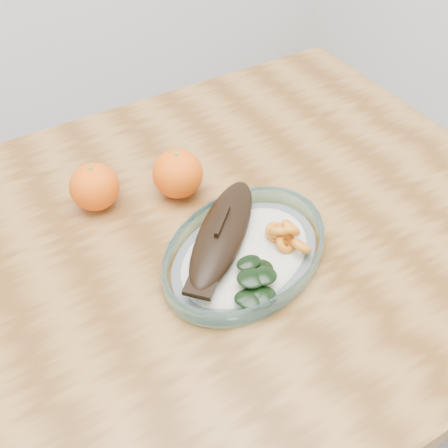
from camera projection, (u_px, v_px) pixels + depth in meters
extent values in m
cube|color=brown|center=(161.00, 267.00, 0.83)|extent=(1.20, 0.80, 0.04)
cylinder|color=brown|center=(298.00, 199.00, 1.50)|extent=(0.06, 0.06, 0.71)
ellipsoid|color=white|center=(245.00, 256.00, 0.81)|extent=(0.59, 0.51, 0.01)
torus|color=#97E4EA|center=(245.00, 251.00, 0.80)|extent=(0.64, 0.64, 0.03)
ellipsoid|color=white|center=(246.00, 247.00, 0.80)|extent=(0.52, 0.44, 0.02)
ellipsoid|color=black|center=(222.00, 225.00, 0.79)|extent=(0.21, 0.21, 0.04)
ellipsoid|color=black|center=(222.00, 228.00, 0.80)|extent=(0.18, 0.17, 0.02)
cube|color=black|center=(201.00, 276.00, 0.72)|extent=(0.06, 0.06, 0.01)
cube|color=black|center=(222.00, 216.00, 0.78)|extent=(0.05, 0.05, 0.02)
torus|color=#CA6C0E|center=(302.00, 238.00, 0.78)|extent=(0.03, 0.04, 0.04)
torus|color=#CA6C0E|center=(286.00, 235.00, 0.79)|extent=(0.05, 0.04, 0.04)
torus|color=#CA6C0E|center=(285.00, 227.00, 0.80)|extent=(0.04, 0.03, 0.03)
torus|color=#CA6C0E|center=(278.00, 228.00, 0.80)|extent=(0.04, 0.04, 0.03)
torus|color=#CA6C0E|center=(276.00, 224.00, 0.80)|extent=(0.05, 0.04, 0.03)
torus|color=#CA6C0E|center=(292.00, 220.00, 0.79)|extent=(0.04, 0.05, 0.04)
torus|color=#CA6C0E|center=(280.00, 223.00, 0.79)|extent=(0.05, 0.05, 0.03)
torus|color=#CA6C0E|center=(289.00, 223.00, 0.79)|extent=(0.05, 0.04, 0.04)
ellipsoid|color=black|center=(258.00, 286.00, 0.72)|extent=(0.04, 0.04, 0.01)
ellipsoid|color=black|center=(253.00, 272.00, 0.74)|extent=(0.05, 0.05, 0.01)
ellipsoid|color=black|center=(264.00, 288.00, 0.72)|extent=(0.04, 0.04, 0.01)
ellipsoid|color=black|center=(261.00, 261.00, 0.76)|extent=(0.05, 0.05, 0.01)
ellipsoid|color=black|center=(251.00, 291.00, 0.72)|extent=(0.05, 0.05, 0.01)
ellipsoid|color=black|center=(248.00, 290.00, 0.72)|extent=(0.04, 0.04, 0.01)
ellipsoid|color=black|center=(252.00, 270.00, 0.73)|extent=(0.05, 0.05, 0.01)
ellipsoid|color=black|center=(249.00, 255.00, 0.75)|extent=(0.04, 0.03, 0.01)
ellipsoid|color=black|center=(264.00, 268.00, 0.73)|extent=(0.04, 0.04, 0.01)
sphere|color=#FF3D05|center=(94.00, 187.00, 0.87)|extent=(0.08, 0.08, 0.08)
sphere|color=#FF3D05|center=(178.00, 174.00, 0.89)|extent=(0.08, 0.08, 0.08)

